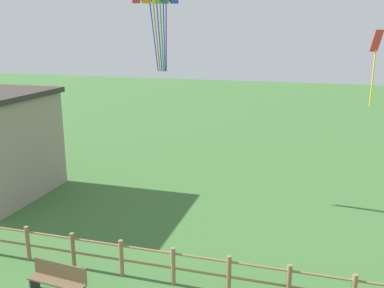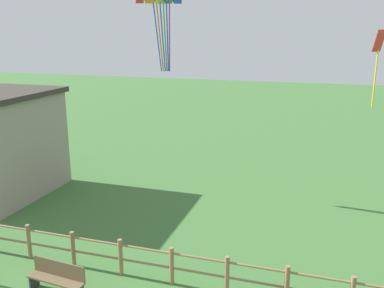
{
  "view_description": "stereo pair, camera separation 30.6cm",
  "coord_description": "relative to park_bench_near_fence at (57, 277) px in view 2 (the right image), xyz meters",
  "views": [
    {
      "loc": [
        3.71,
        -4.96,
        7.35
      ],
      "look_at": [
        0.0,
        7.73,
        3.85
      ],
      "focal_mm": 40.0,
      "sensor_mm": 36.0,
      "label": 1
    },
    {
      "loc": [
        4.0,
        -4.88,
        7.35
      ],
      "look_at": [
        0.0,
        7.73,
        3.85
      ],
      "focal_mm": 40.0,
      "sensor_mm": 36.0,
      "label": 2
    }
  ],
  "objects": [
    {
      "name": "wooden_fence",
      "position": [
        2.97,
        1.43,
        0.15
      ],
      "size": [
        20.29,
        0.14,
        1.2
      ],
      "color": "olive",
      "rests_on": "ground_plane"
    },
    {
      "name": "park_bench_near_fence",
      "position": [
        0.0,
        0.0,
        0.0
      ],
      "size": [
        1.81,
        0.57,
        0.97
      ],
      "color": "brown",
      "rests_on": "ground_plane"
    },
    {
      "name": "kite_red_diamond",
      "position": [
        8.43,
        5.99,
        6.04
      ],
      "size": [
        0.43,
        0.52,
        2.5
      ],
      "color": "red"
    }
  ]
}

